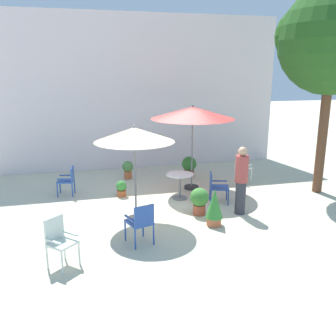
{
  "coord_description": "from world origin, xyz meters",
  "views": [
    {
      "loc": [
        -2.33,
        -8.9,
        3.5
      ],
      "look_at": [
        0.0,
        0.21,
        1.02
      ],
      "focal_mm": 39.95,
      "sensor_mm": 36.0,
      "label": 1
    }
  ],
  "objects_px": {
    "shade_tree": "(333,41)",
    "patio_chair_0": "(141,221)",
    "cafe_table_0": "(180,181)",
    "patio_chair_1": "(241,164)",
    "patio_chair_2": "(216,185)",
    "potted_plant_2": "(128,169)",
    "potted_plant_3": "(121,188)",
    "patio_umbrella_1": "(193,113)",
    "patio_chair_4": "(59,238)",
    "standing_person": "(241,180)",
    "patio_umbrella_0": "(134,136)",
    "patio_chair_3": "(68,179)",
    "potted_plant_0": "(189,165)",
    "potted_plant_1": "(199,200)",
    "potted_plant_4": "(214,207)"
  },
  "relations": [
    {
      "from": "patio_umbrella_0",
      "to": "patio_umbrella_1",
      "type": "xyz_separation_m",
      "value": [
        2.05,
        2.06,
        0.23
      ]
    },
    {
      "from": "patio_chair_4",
      "to": "potted_plant_2",
      "type": "height_order",
      "value": "patio_chair_4"
    },
    {
      "from": "patio_umbrella_1",
      "to": "potted_plant_4",
      "type": "bearing_deg",
      "value": -97.09
    },
    {
      "from": "patio_chair_4",
      "to": "potted_plant_0",
      "type": "bearing_deg",
      "value": 51.41
    },
    {
      "from": "potted_plant_1",
      "to": "potted_plant_3",
      "type": "distance_m",
      "value": 2.52
    },
    {
      "from": "shade_tree",
      "to": "potted_plant_3",
      "type": "height_order",
      "value": "shade_tree"
    },
    {
      "from": "potted_plant_2",
      "to": "potted_plant_3",
      "type": "height_order",
      "value": "potted_plant_2"
    },
    {
      "from": "shade_tree",
      "to": "standing_person",
      "type": "relative_size",
      "value": 3.34
    },
    {
      "from": "potted_plant_4",
      "to": "standing_person",
      "type": "height_order",
      "value": "standing_person"
    },
    {
      "from": "patio_chair_3",
      "to": "standing_person",
      "type": "distance_m",
      "value": 4.88
    },
    {
      "from": "patio_chair_3",
      "to": "patio_chair_4",
      "type": "relative_size",
      "value": 0.89
    },
    {
      "from": "patio_chair_1",
      "to": "standing_person",
      "type": "bearing_deg",
      "value": -115.02
    },
    {
      "from": "potted_plant_0",
      "to": "potted_plant_4",
      "type": "height_order",
      "value": "potted_plant_4"
    },
    {
      "from": "patio_chair_3",
      "to": "potted_plant_1",
      "type": "bearing_deg",
      "value": -36.55
    },
    {
      "from": "patio_umbrella_1",
      "to": "patio_chair_4",
      "type": "xyz_separation_m",
      "value": [
        -3.74,
        -3.8,
        -1.74
      ]
    },
    {
      "from": "standing_person",
      "to": "patio_umbrella_0",
      "type": "bearing_deg",
      "value": 176.12
    },
    {
      "from": "shade_tree",
      "to": "patio_chair_2",
      "type": "xyz_separation_m",
      "value": [
        -3.31,
        -0.2,
        -3.77
      ]
    },
    {
      "from": "patio_chair_0",
      "to": "patio_chair_4",
      "type": "xyz_separation_m",
      "value": [
        -1.59,
        -0.48,
        0.02
      ]
    },
    {
      "from": "potted_plant_3",
      "to": "patio_chair_0",
      "type": "bearing_deg",
      "value": -90.08
    },
    {
      "from": "patio_umbrella_1",
      "to": "patio_chair_2",
      "type": "relative_size",
      "value": 3.02
    },
    {
      "from": "cafe_table_0",
      "to": "potted_plant_2",
      "type": "height_order",
      "value": "cafe_table_0"
    },
    {
      "from": "cafe_table_0",
      "to": "patio_chair_2",
      "type": "xyz_separation_m",
      "value": [
        0.85,
        -0.57,
        -0.01
      ]
    },
    {
      "from": "patio_chair_0",
      "to": "patio_chair_1",
      "type": "xyz_separation_m",
      "value": [
        3.94,
        3.73,
        0.03
      ]
    },
    {
      "from": "patio_umbrella_0",
      "to": "potted_plant_2",
      "type": "relative_size",
      "value": 3.85
    },
    {
      "from": "patio_chair_4",
      "to": "patio_umbrella_1",
      "type": "bearing_deg",
      "value": 45.41
    },
    {
      "from": "shade_tree",
      "to": "patio_chair_0",
      "type": "bearing_deg",
      "value": -159.26
    },
    {
      "from": "patio_chair_2",
      "to": "patio_chair_3",
      "type": "xyz_separation_m",
      "value": [
        -3.86,
        1.64,
        -0.01
      ]
    },
    {
      "from": "patio_umbrella_0",
      "to": "potted_plant_0",
      "type": "bearing_deg",
      "value": 54.82
    },
    {
      "from": "potted_plant_3",
      "to": "standing_person",
      "type": "relative_size",
      "value": 0.27
    },
    {
      "from": "patio_chair_3",
      "to": "patio_chair_4",
      "type": "xyz_separation_m",
      "value": [
        -0.14,
        -4.09,
        0.06
      ]
    },
    {
      "from": "shade_tree",
      "to": "standing_person",
      "type": "height_order",
      "value": "shade_tree"
    },
    {
      "from": "patio_chair_0",
      "to": "patio_chair_4",
      "type": "height_order",
      "value": "patio_chair_4"
    },
    {
      "from": "patio_chair_3",
      "to": "patio_chair_1",
      "type": "bearing_deg",
      "value": 1.29
    },
    {
      "from": "potted_plant_1",
      "to": "potted_plant_4",
      "type": "height_order",
      "value": "potted_plant_4"
    },
    {
      "from": "cafe_table_0",
      "to": "patio_chair_1",
      "type": "xyz_separation_m",
      "value": [
        2.38,
        1.19,
        0.06
      ]
    },
    {
      "from": "cafe_table_0",
      "to": "patio_chair_4",
      "type": "height_order",
      "value": "patio_chair_4"
    },
    {
      "from": "patio_chair_0",
      "to": "potted_plant_2",
      "type": "height_order",
      "value": "patio_chair_0"
    },
    {
      "from": "patio_chair_1",
      "to": "potted_plant_2",
      "type": "bearing_deg",
      "value": 162.16
    },
    {
      "from": "patio_umbrella_1",
      "to": "standing_person",
      "type": "xyz_separation_m",
      "value": [
        0.55,
        -2.24,
        -1.39
      ]
    },
    {
      "from": "potted_plant_4",
      "to": "potted_plant_3",
      "type": "bearing_deg",
      "value": 124.87
    },
    {
      "from": "patio_chair_3",
      "to": "potted_plant_3",
      "type": "relative_size",
      "value": 1.81
    },
    {
      "from": "patio_chair_2",
      "to": "potted_plant_2",
      "type": "distance_m",
      "value": 3.5
    },
    {
      "from": "cafe_table_0",
      "to": "patio_chair_1",
      "type": "bearing_deg",
      "value": 26.57
    },
    {
      "from": "potted_plant_3",
      "to": "standing_person",
      "type": "bearing_deg",
      "value": -37.33
    },
    {
      "from": "patio_chair_2",
      "to": "potted_plant_1",
      "type": "xyz_separation_m",
      "value": [
        -0.71,
        -0.69,
        -0.1
      ]
    },
    {
      "from": "shade_tree",
      "to": "potted_plant_0",
      "type": "bearing_deg",
      "value": 142.64
    },
    {
      "from": "patio_umbrella_0",
      "to": "patio_chair_3",
      "type": "xyz_separation_m",
      "value": [
        -1.56,
        2.35,
        -1.57
      ]
    },
    {
      "from": "patio_chair_1",
      "to": "potted_plant_0",
      "type": "xyz_separation_m",
      "value": [
        -1.46,
        0.9,
        -0.18
      ]
    },
    {
      "from": "patio_umbrella_1",
      "to": "patio_chair_0",
      "type": "bearing_deg",
      "value": -122.95
    },
    {
      "from": "cafe_table_0",
      "to": "patio_chair_2",
      "type": "height_order",
      "value": "patio_chair_2"
    }
  ]
}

